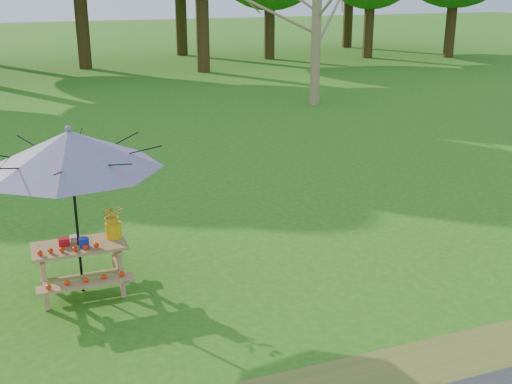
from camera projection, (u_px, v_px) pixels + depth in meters
name	position (u px, v px, depth m)	size (l,w,h in m)	color
picnic_table	(81.00, 269.00, 8.50)	(1.20, 1.32, 0.67)	#986344
patio_umbrella	(70.00, 150.00, 7.99)	(2.80, 2.80, 2.26)	black
produce_bins	(75.00, 241.00, 8.37)	(0.37, 0.40, 0.13)	red
tomatoes_row	(68.00, 249.00, 8.18)	(0.77, 0.13, 0.07)	#F02E08
flower_bucket	(113.00, 220.00, 8.56)	(0.31, 0.28, 0.48)	#F0B70C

